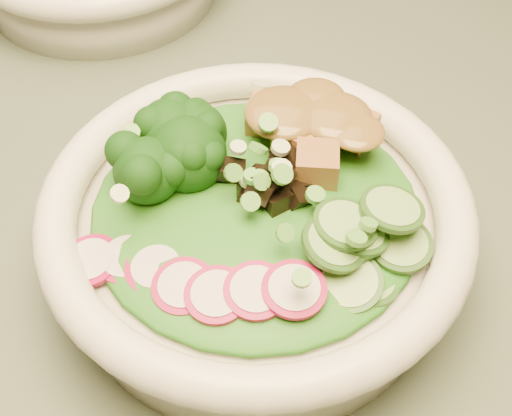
# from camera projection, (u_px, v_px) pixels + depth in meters

# --- Properties ---
(salad_bowl) EXTENTS (0.26, 0.26, 0.07)m
(salad_bowl) POSITION_uv_depth(u_px,v_px,m) (256.00, 229.00, 0.43)
(salad_bowl) COLOR silver
(salad_bowl) RESTS_ON dining_table
(lettuce_bed) EXTENTS (0.19, 0.19, 0.02)m
(lettuce_bed) POSITION_uv_depth(u_px,v_px,m) (256.00, 207.00, 0.41)
(lettuce_bed) COLOR #1A5F14
(lettuce_bed) RESTS_ON salad_bowl
(broccoli_florets) EXTENTS (0.09, 0.08, 0.04)m
(broccoli_florets) POSITION_uv_depth(u_px,v_px,m) (166.00, 157.00, 0.42)
(broccoli_florets) COLOR black
(broccoli_florets) RESTS_ON salad_bowl
(radish_slices) EXTENTS (0.11, 0.06, 0.02)m
(radish_slices) POSITION_uv_depth(u_px,v_px,m) (203.00, 284.00, 0.37)
(radish_slices) COLOR maroon
(radish_slices) RESTS_ON salad_bowl
(cucumber_slices) EXTENTS (0.08, 0.08, 0.03)m
(cucumber_slices) POSITION_uv_depth(u_px,v_px,m) (355.00, 236.00, 0.38)
(cucumber_slices) COLOR #8BB766
(cucumber_slices) RESTS_ON salad_bowl
(mushroom_heap) EXTENTS (0.08, 0.08, 0.04)m
(mushroom_heap) POSITION_uv_depth(u_px,v_px,m) (266.00, 179.00, 0.41)
(mushroom_heap) COLOR black
(mushroom_heap) RESTS_ON salad_bowl
(tofu_cubes) EXTENTS (0.10, 0.08, 0.03)m
(tofu_cubes) POSITION_uv_depth(u_px,v_px,m) (305.00, 132.00, 0.44)
(tofu_cubes) COLOR brown
(tofu_cubes) RESTS_ON salad_bowl
(peanut_sauce) EXTENTS (0.07, 0.05, 0.02)m
(peanut_sauce) POSITION_uv_depth(u_px,v_px,m) (306.00, 117.00, 0.43)
(peanut_sauce) COLOR brown
(peanut_sauce) RESTS_ON tofu_cubes
(scallion_garnish) EXTENTS (0.18, 0.18, 0.02)m
(scallion_garnish) POSITION_uv_depth(u_px,v_px,m) (256.00, 180.00, 0.40)
(scallion_garnish) COLOR #519936
(scallion_garnish) RESTS_ON salad_bowl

